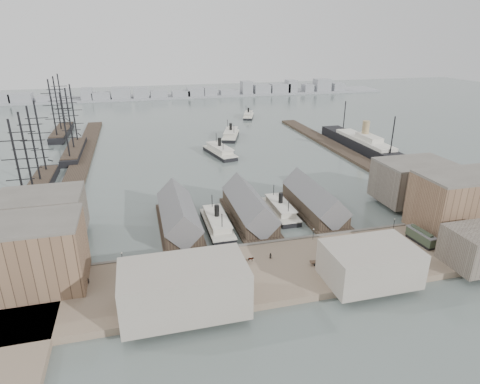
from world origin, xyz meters
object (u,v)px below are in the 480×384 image
object	(u,v)px
horse_cart_left	(138,267)
tram	(421,237)
ocean_steamer	(364,144)
horse_cart_center	(248,260)
horse_cart_right	(320,261)
ferry_docked_west	(217,223)

from	to	relation	value
horse_cart_left	tram	bearing A→B (deg)	-85.89
ocean_steamer	horse_cart_center	xyz separation A→B (m)	(-101.40, -106.74, -1.02)
horse_cart_center	horse_cart_right	bearing A→B (deg)	-93.10
ferry_docked_west	horse_cart_left	bearing A→B (deg)	-139.62
horse_cart_left	horse_cart_center	world-z (taller)	horse_cart_left
ocean_steamer	ferry_docked_west	bearing A→B (deg)	-143.02
tram	horse_cart_right	bearing A→B (deg)	-179.21
ferry_docked_west	horse_cart_left	world-z (taller)	ferry_docked_west
ferry_docked_west	horse_cart_center	world-z (taller)	ferry_docked_west
tram	horse_cart_right	distance (m)	36.73
horse_cart_right	tram	bearing A→B (deg)	-75.22
horse_cart_center	horse_cart_right	size ratio (longest dim) A/B	1.03
horse_cart_center	ocean_steamer	bearing A→B (deg)	-30.22
ocean_steamer	horse_cart_left	bearing A→B (deg)	-142.28
horse_cart_center	tram	bearing A→B (deg)	-79.25
horse_cart_right	ferry_docked_west	bearing A→B (deg)	44.72
ferry_docked_west	ocean_steamer	distance (m)	131.45
ocean_steamer	horse_cart_right	xyz separation A→B (m)	(-81.23, -112.68, -0.99)
horse_cart_left	horse_cart_center	bearing A→B (deg)	-88.92
tram	horse_cart_left	xyz separation A→B (m)	(-88.16, 6.55, -1.23)
tram	horse_cart_right	size ratio (longest dim) A/B	2.40
tram	horse_cart_center	distance (m)	56.80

